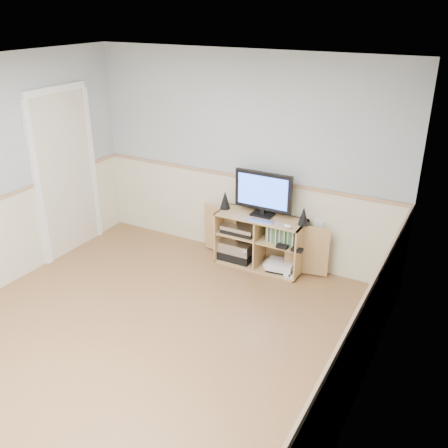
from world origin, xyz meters
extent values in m
cube|color=#AA724B|center=(0.00, 0.00, -0.01)|extent=(4.00, 4.50, 0.02)
cube|color=white|center=(0.00, 0.00, 2.51)|extent=(4.00, 4.50, 0.02)
cube|color=#AFB8BE|center=(2.01, 0.00, 1.25)|extent=(0.02, 4.50, 2.50)
cube|color=#AFB8BE|center=(0.00, 2.26, 1.25)|extent=(4.00, 0.02, 2.50)
cube|color=beige|center=(0.00, 2.24, 0.50)|extent=(4.00, 0.01, 1.00)
cube|color=tan|center=(0.00, 2.23, 1.02)|extent=(4.00, 0.02, 0.04)
cube|color=beige|center=(-1.98, 1.30, 1.00)|extent=(0.03, 0.82, 2.00)
cube|color=tan|center=(0.36, 2.02, 0.01)|extent=(1.06, 0.40, 0.02)
cube|color=tan|center=(0.36, 2.02, 0.64)|extent=(1.06, 0.40, 0.02)
cube|color=tan|center=(-0.16, 2.02, 0.33)|extent=(0.02, 0.40, 0.65)
cube|color=tan|center=(0.88, 2.02, 0.33)|extent=(0.02, 0.40, 0.65)
cube|color=tan|center=(0.36, 2.21, 0.33)|extent=(1.06, 0.02, 0.65)
cube|color=tan|center=(0.36, 2.02, 0.33)|extent=(0.02, 0.38, 0.61)
cube|color=tan|center=(0.09, 2.02, 0.38)|extent=(0.50, 0.36, 0.02)
cube|color=tan|center=(0.62, 2.02, 0.38)|extent=(0.50, 0.36, 0.02)
cube|color=tan|center=(-0.22, 2.07, 0.33)|extent=(0.51, 0.11, 0.61)
cube|color=tan|center=(0.93, 2.07, 0.33)|extent=(0.51, 0.11, 0.61)
cube|color=black|center=(0.36, 2.07, 0.66)|extent=(0.26, 0.18, 0.02)
cube|color=black|center=(0.36, 2.07, 0.70)|extent=(0.05, 0.04, 0.06)
cube|color=black|center=(0.36, 2.07, 0.96)|extent=(0.71, 0.05, 0.45)
cube|color=blue|center=(0.36, 2.04, 0.96)|extent=(0.62, 0.01, 0.37)
cone|color=black|center=(-0.13, 2.04, 0.76)|extent=(0.12, 0.12, 0.23)
cone|color=black|center=(0.87, 2.04, 0.76)|extent=(0.12, 0.12, 0.22)
cube|color=silver|center=(0.42, 1.88, 0.66)|extent=(0.30, 0.16, 0.01)
ellipsoid|color=white|center=(0.75, 1.88, 0.67)|extent=(0.11, 0.09, 0.04)
cube|color=black|center=(0.05, 2.02, 0.07)|extent=(0.42, 0.31, 0.11)
cube|color=silver|center=(0.05, 2.02, 0.20)|extent=(0.42, 0.31, 0.13)
cube|color=black|center=(0.09, 2.02, 0.42)|extent=(0.42, 0.29, 0.05)
cube|color=silver|center=(0.09, 2.02, 0.46)|extent=(0.42, 0.29, 0.05)
cube|color=black|center=(0.33, 1.97, 0.12)|extent=(0.04, 0.14, 0.20)
cube|color=white|center=(0.52, 2.05, 0.04)|extent=(0.23, 0.18, 0.05)
cube|color=black|center=(0.64, 2.00, 0.04)|extent=(0.33, 0.28, 0.03)
cube|color=white|center=(0.64, 2.00, 0.09)|extent=(0.34, 0.30, 0.08)
cube|color=white|center=(0.84, 1.92, 0.04)|extent=(0.04, 0.14, 0.03)
cube|color=white|center=(0.82, 2.08, 0.04)|extent=(0.09, 0.15, 0.03)
cube|color=#3F8C3F|center=(0.64, 2.00, 0.48)|extent=(0.36, 0.13, 0.19)
cube|color=white|center=(1.00, 2.23, 0.60)|extent=(0.12, 0.03, 0.12)
camera|label=1|loc=(2.56, -2.92, 2.97)|focal=40.00mm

